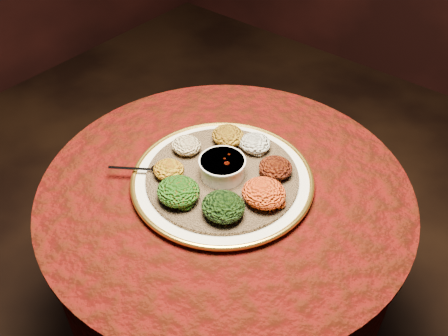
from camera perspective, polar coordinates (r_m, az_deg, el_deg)
The scene contains 13 objects.
table at distance 1.41m, azimuth 0.14°, elevation -7.38°, with size 0.96×0.96×0.73m.
platter at distance 1.28m, azimuth -0.20°, elevation -1.31°, with size 0.60×0.60×0.02m.
injera at distance 1.27m, azimuth -0.20°, elevation -0.96°, with size 0.39×0.39×0.01m, color olive.
stew_bowl at distance 1.25m, azimuth -0.20°, elevation 0.17°, with size 0.12×0.12×0.05m.
spoon at distance 1.29m, azimuth -8.03°, elevation -0.19°, with size 0.13×0.09×0.01m.
portion_ayib at distance 1.34m, azimuth 3.58°, elevation 2.84°, with size 0.08×0.08×0.04m, color silver.
portion_kitfo at distance 1.27m, azimuth 5.92°, elevation 0.05°, with size 0.09×0.08×0.04m, color black.
portion_tikil at distance 1.19m, azimuth 4.59°, elevation -2.87°, with size 0.11×0.10×0.05m, color #B2690E.
portion_gomen at distance 1.16m, azimuth -0.10°, elevation -4.42°, with size 0.10×0.10×0.05m, color black.
portion_mixveg at distance 1.19m, azimuth -5.23°, elevation -2.67°, with size 0.11×0.10×0.05m, color maroon.
portion_kik at distance 1.26m, azimuth -6.34°, elevation -0.20°, with size 0.08×0.08×0.04m, color #A97E0E.
portion_timatim at distance 1.33m, azimuth -4.31°, elevation 2.60°, with size 0.08×0.08×0.04m, color maroon.
portion_shiro at distance 1.36m, azimuth 0.45°, elevation 3.73°, with size 0.09×0.09×0.04m, color #845F10.
Camera 1 is at (0.58, -0.72, 1.62)m, focal length 40.00 mm.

